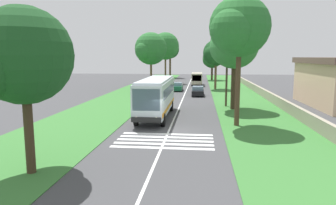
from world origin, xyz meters
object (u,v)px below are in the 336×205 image
roadside_tree_left_1 (170,50)px  roadside_tree_left_3 (150,50)px  roadside_tree_left_0 (22,58)px  roadside_tree_right_1 (215,54)px  trailing_car_1 (177,87)px  trailing_minibus_0 (197,78)px  roadside_tree_right_3 (212,59)px  utility_pole (227,67)px  roadside_tree_right_0 (238,28)px  roadside_tree_left_2 (165,47)px  roadside_tree_right_2 (233,46)px  trailing_car_0 (198,91)px  coach_bus (156,95)px

roadside_tree_left_1 → roadside_tree_left_3: roadside_tree_left_1 is taller
roadside_tree_left_0 → roadside_tree_right_1: bearing=-14.8°
trailing_car_1 → trailing_minibus_0: size_ratio=0.72×
roadside_tree_right_3 → utility_pole: bearing=-179.5°
roadside_tree_right_0 → roadside_tree_right_1: size_ratio=1.22×
roadside_tree_right_3 → roadside_tree_left_1: bearing=53.9°
roadside_tree_left_2 → roadside_tree_left_1: bearing=2.1°
trailing_minibus_0 → roadside_tree_left_2: size_ratio=0.55×
roadside_tree_left_3 → utility_pole: 21.86m
roadside_tree_right_2 → roadside_tree_right_3: size_ratio=1.27×
trailing_car_0 → roadside_tree_left_0: 33.67m
trailing_minibus_0 → roadside_tree_right_3: size_ratio=0.78×
trailing_minibus_0 → utility_pole: 27.30m
roadside_tree_left_3 → roadside_tree_right_3: 25.79m
roadside_tree_left_1 → trailing_minibus_0: bearing=-160.9°
roadside_tree_left_2 → coach_bus: bearing=-174.6°
utility_pole → trailing_minibus_0: bearing=7.9°
roadside_tree_left_2 → trailing_car_1: bearing=-165.4°
trailing_car_1 → trailing_minibus_0: 11.03m
roadside_tree_left_2 → utility_pole: 33.39m
roadside_tree_right_0 → trailing_car_1: bearing=14.5°
trailing_car_0 → roadside_tree_left_1: (39.45, 8.13, 6.93)m
roadside_tree_left_0 → roadside_tree_left_3: (40.59, 0.34, 1.32)m
roadside_tree_left_3 → roadside_tree_right_2: size_ratio=1.03×
roadside_tree_left_1 → utility_pole: size_ratio=1.15×
trailing_car_0 → roadside_tree_left_3: (8.31, 8.49, 6.38)m
trailing_car_1 → roadside_tree_left_2: roadside_tree_left_2 is taller
roadside_tree_left_2 → roadside_tree_right_0: roadside_tree_left_2 is taller
trailing_car_1 → roadside_tree_left_0: size_ratio=0.52×
roadside_tree_left_3 → roadside_tree_right_3: (23.01, -11.50, -1.83)m
roadside_tree_left_1 → roadside_tree_right_0: 60.77m
roadside_tree_left_1 → roadside_tree_right_0: size_ratio=0.95×
roadside_tree_left_1 → roadside_tree_right_3: 14.00m
coach_bus → roadside_tree_right_3: size_ratio=1.45×
coach_bus → roadside_tree_right_0: 9.82m
roadside_tree_right_2 → roadside_tree_left_2: bearing=18.7°
trailing_car_0 → roadside_tree_right_3: roadside_tree_right_3 is taller
coach_bus → trailing_car_0: 17.61m
roadside_tree_right_3 → roadside_tree_right_2: bearing=-179.0°
trailing_car_1 → roadside_tree_right_1: bearing=-64.1°
roadside_tree_left_0 → roadside_tree_left_2: bearing=-0.7°
trailing_minibus_0 → roadside_tree_left_2: (4.53, 7.13, 6.39)m
roadside_tree_right_3 → utility_pole: utility_pole is taller
trailing_car_0 → roadside_tree_left_1: bearing=11.6°
roadside_tree_right_2 → roadside_tree_right_3: 43.18m
roadside_tree_left_1 → roadside_tree_right_2: (-51.26, -11.93, -0.63)m
coach_bus → utility_pole: bearing=-45.0°
coach_bus → utility_pole: 10.54m
trailing_car_1 → coach_bus: bearing=179.3°
trailing_car_0 → roadside_tree_left_1: roadside_tree_left_1 is taller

